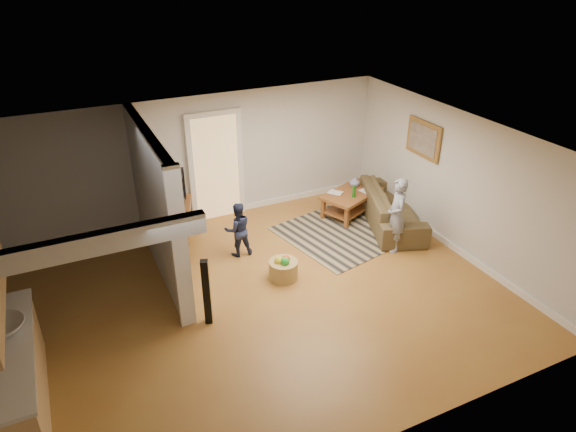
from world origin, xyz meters
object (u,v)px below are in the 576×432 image
at_px(coffee_table, 352,197).
at_px(tv_console, 178,213).
at_px(toy_basket, 283,269).
at_px(child, 393,249).
at_px(toddler, 239,254).
at_px(speaker_right, 173,245).
at_px(sofa, 389,222).
at_px(speaker_left, 207,292).

xyz_separation_m(coffee_table, tv_console, (-3.53, 0.13, 0.34)).
relative_size(coffee_table, toy_basket, 2.98).
height_order(child, toddler, child).
bearing_deg(speaker_right, tv_console, 90.06).
relative_size(coffee_table, child, 1.03).
bearing_deg(sofa, speaker_right, 108.42).
distance_m(coffee_table, speaker_left, 4.25).
bearing_deg(toy_basket, tv_console, 128.05).
distance_m(tv_console, toddler, 1.31).
relative_size(tv_console, speaker_right, 1.44).
bearing_deg(speaker_left, speaker_right, 113.26).
bearing_deg(toy_basket, sofa, 17.49).
relative_size(speaker_left, toddler, 1.05).
bearing_deg(sofa, toddler, 108.04).
height_order(tv_console, speaker_right, tv_console).
xyz_separation_m(toy_basket, toddler, (-0.41, 1.02, -0.18)).
xyz_separation_m(sofa, toddler, (-3.16, 0.15, 0.00)).
bearing_deg(tv_console, sofa, 6.47).
bearing_deg(coffee_table, toddler, -169.33).
height_order(speaker_left, child, speaker_left).
distance_m(sofa, child, 1.05).
distance_m(toy_basket, child, 2.20).
xyz_separation_m(speaker_left, toddler, (1.06, 1.57, -0.53)).
bearing_deg(toy_basket, speaker_left, -159.17).
height_order(sofa, toy_basket, toy_basket).
xyz_separation_m(coffee_table, speaker_right, (-3.79, -0.47, 0.08)).
height_order(speaker_right, toddler, speaker_right).
bearing_deg(coffee_table, toy_basket, -145.91).
bearing_deg(toddler, tv_console, -30.62).
xyz_separation_m(tv_console, speaker_left, (-0.18, -2.21, -0.19)).
height_order(sofa, speaker_left, speaker_left).
height_order(tv_console, speaker_left, tv_console).
bearing_deg(child, tv_console, -94.54).
distance_m(speaker_left, child, 3.74).
bearing_deg(speaker_left, tv_console, 105.67).
relative_size(sofa, child, 1.65).
xyz_separation_m(coffee_table, toy_basket, (-2.24, -1.51, -0.21)).
distance_m(tv_console, speaker_right, 0.71).
relative_size(speaker_left, toy_basket, 2.21).
xyz_separation_m(tv_console, toy_basket, (1.29, -1.65, -0.55)).
bearing_deg(toddler, coffee_table, -164.32).
xyz_separation_m(sofa, speaker_left, (-4.22, -1.42, 0.53)).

